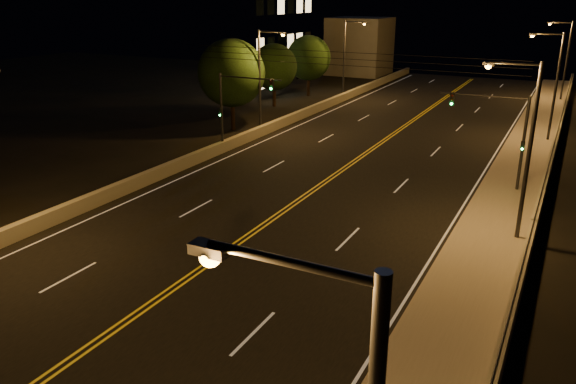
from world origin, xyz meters
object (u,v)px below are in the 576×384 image
at_px(streetlight_5, 263,75).
at_px(tree_0, 231,73).
at_px(tree_1, 274,67).
at_px(tree_2, 309,58).
at_px(traffic_signal_right, 506,131).
at_px(traffic_signal_left, 233,104).
at_px(streetlight_2, 553,80).
at_px(streetlight_3, 564,56).
at_px(streetlight_6, 347,54).
at_px(streetlight_1, 524,141).

height_order(streetlight_5, tree_0, streetlight_5).
distance_m(tree_1, tree_2, 7.51).
relative_size(traffic_signal_right, traffic_signal_left, 1.00).
bearing_deg(tree_0, streetlight_2, 17.05).
bearing_deg(tree_1, traffic_signal_right, -35.19).
xyz_separation_m(traffic_signal_right, tree_2, (-24.52, 25.07, 0.60)).
xyz_separation_m(streetlight_5, tree_0, (-3.10, 0.12, -0.06)).
relative_size(traffic_signal_left, tree_2, 0.85).
distance_m(streetlight_5, tree_1, 12.32).
bearing_deg(streetlight_5, traffic_signal_left, -79.91).
relative_size(tree_1, tree_2, 0.94).
xyz_separation_m(streetlight_3, traffic_signal_left, (-20.28, -34.25, -1.23)).
xyz_separation_m(traffic_signal_left, tree_2, (-5.77, 25.07, 0.60)).
xyz_separation_m(streetlight_2, tree_1, (-26.45, 3.58, -0.88)).
height_order(streetlight_3, tree_0, streetlight_3).
distance_m(streetlight_6, tree_0, 18.85).
distance_m(streetlight_2, streetlight_3, 20.25).
relative_size(streetlight_6, tree_1, 1.31).
height_order(traffic_signal_left, tree_2, tree_2).
xyz_separation_m(traffic_signal_left, tree_1, (-6.18, 17.57, 0.36)).
xyz_separation_m(streetlight_6, traffic_signal_right, (19.88, -25.07, -1.23)).
bearing_deg(tree_1, streetlight_1, -43.32).
relative_size(streetlight_1, traffic_signal_right, 1.46).
bearing_deg(tree_2, tree_1, -93.10).
bearing_deg(streetlight_6, traffic_signal_left, -87.41).
relative_size(streetlight_6, traffic_signal_right, 1.46).
distance_m(streetlight_1, tree_2, 41.61).
bearing_deg(streetlight_6, traffic_signal_right, -51.59).
bearing_deg(streetlight_6, tree_0, -99.47).
xyz_separation_m(streetlight_6, tree_0, (-3.10, -18.59, -0.06)).
bearing_deg(traffic_signal_right, streetlight_3, 87.44).
height_order(streetlight_2, tree_2, streetlight_2).
distance_m(traffic_signal_right, tree_0, 23.90).
xyz_separation_m(streetlight_5, tree_2, (-4.64, 18.70, -0.63)).
bearing_deg(traffic_signal_right, streetlight_5, 162.24).
distance_m(streetlight_2, tree_1, 26.71).
xyz_separation_m(tree_0, tree_1, (-1.94, 11.09, -0.82)).
distance_m(streetlight_2, traffic_signal_left, 24.67).
bearing_deg(streetlight_5, tree_1, 114.23).
relative_size(tree_0, tree_2, 1.13).
height_order(streetlight_2, traffic_signal_right, streetlight_2).
bearing_deg(streetlight_1, traffic_signal_right, 101.74).
bearing_deg(tree_1, tree_0, -80.06).
height_order(streetlight_2, tree_0, streetlight_2).
relative_size(streetlight_3, traffic_signal_left, 1.46).
height_order(traffic_signal_right, traffic_signal_left, same).
xyz_separation_m(streetlight_6, tree_1, (-5.05, -7.50, -0.88)).
relative_size(streetlight_2, tree_0, 1.10).
relative_size(streetlight_1, streetlight_6, 1.00).
distance_m(streetlight_6, tree_2, 4.68).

